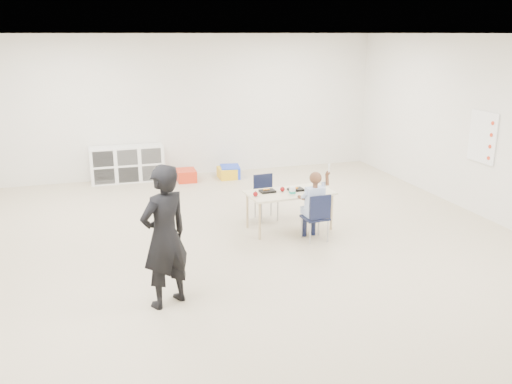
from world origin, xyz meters
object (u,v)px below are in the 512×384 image
object	(u,v)px
child	(315,203)
cubby_shelf	(127,164)
chair_near	(315,217)
adult	(165,237)
table	(289,210)

from	to	relation	value
child	cubby_shelf	bearing A→B (deg)	115.84
chair_near	cubby_shelf	xyz separation A→B (m)	(-2.25, 3.99, 0.00)
child	adult	size ratio (longest dim) A/B	0.70
table	adult	world-z (taller)	adult
chair_near	cubby_shelf	distance (m)	4.58
table	cubby_shelf	bearing A→B (deg)	117.22
table	cubby_shelf	distance (m)	4.04
table	cubby_shelf	size ratio (longest dim) A/B	0.92
cubby_shelf	adult	distance (m)	5.27
child	adult	bearing A→B (deg)	-154.28
chair_near	adult	xyz separation A→B (m)	(-2.25, -1.27, 0.43)
table	adult	xyz separation A→B (m)	(-2.07, -1.79, 0.48)
child	adult	xyz separation A→B (m)	(-2.25, -1.27, 0.23)
adult	chair_near	bearing A→B (deg)	-178.89
chair_near	child	world-z (taller)	child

